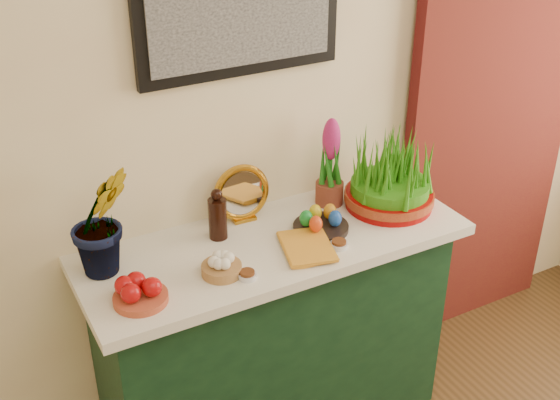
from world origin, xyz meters
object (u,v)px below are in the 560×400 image
object	(u,v)px
book	(283,249)
hyacinth_green	(100,204)
wheatgrass_sabzeh	(391,177)
mirror	(242,194)
sideboard	(274,340)

from	to	relation	value
book	hyacinth_green	bearing A→B (deg)	176.78
book	wheatgrass_sabzeh	distance (m)	0.54
hyacinth_green	wheatgrass_sabzeh	bearing A→B (deg)	-9.94
book	mirror	bearing A→B (deg)	109.77
mirror	book	distance (m)	0.30
wheatgrass_sabzeh	book	bearing A→B (deg)	-169.19
mirror	wheatgrass_sabzeh	xyz separation A→B (m)	(0.54, -0.18, 0.02)
sideboard	wheatgrass_sabzeh	xyz separation A→B (m)	(0.50, -0.00, 0.59)
book	sideboard	bearing A→B (deg)	97.23
sideboard	hyacinth_green	xyz separation A→B (m)	(-0.57, 0.09, 0.72)
wheatgrass_sabzeh	sideboard	bearing A→B (deg)	179.64
hyacinth_green	mirror	world-z (taller)	hyacinth_green
sideboard	book	distance (m)	0.49
wheatgrass_sabzeh	hyacinth_green	bearing A→B (deg)	175.16
sideboard	wheatgrass_sabzeh	distance (m)	0.77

